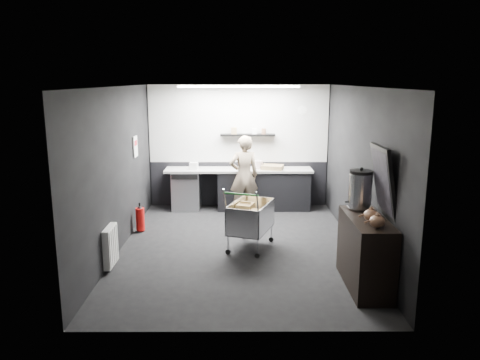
{
  "coord_description": "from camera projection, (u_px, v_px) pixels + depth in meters",
  "views": [
    {
      "loc": [
        -0.01,
        -7.59,
        2.82
      ],
      "look_at": [
        0.02,
        0.4,
        1.09
      ],
      "focal_mm": 35.0,
      "sensor_mm": 36.0,
      "label": 1
    }
  ],
  "objects": [
    {
      "name": "wall_left",
      "position": [
        118.0,
        170.0,
        7.72
      ],
      "size": [
        0.0,
        5.5,
        5.5
      ],
      "primitive_type": "plane",
      "rotation": [
        1.57,
        0.0,
        1.57
      ],
      "color": "black",
      "rests_on": "floor"
    },
    {
      "name": "ceiling",
      "position": [
        239.0,
        87.0,
        7.44
      ],
      "size": [
        5.5,
        5.5,
        0.0
      ],
      "primitive_type": "plane",
      "rotation": [
        3.14,
        0.0,
        0.0
      ],
      "color": "white",
      "rests_on": "wall_back"
    },
    {
      "name": "floating_shelf",
      "position": [
        248.0,
        135.0,
        10.23
      ],
      "size": [
        1.2,
        0.22,
        0.04
      ],
      "primitive_type": "cube",
      "color": "black",
      "rests_on": "wall_back"
    },
    {
      "name": "floor",
      "position": [
        239.0,
        247.0,
        8.01
      ],
      "size": [
        5.5,
        5.5,
        0.0
      ],
      "primitive_type": "plane",
      "color": "black",
      "rests_on": "ground"
    },
    {
      "name": "poster_red_band",
      "position": [
        135.0,
        143.0,
        8.93
      ],
      "size": [
        0.02,
        0.22,
        0.1
      ],
      "primitive_type": "cube",
      "color": "red",
      "rests_on": "poster"
    },
    {
      "name": "radiator",
      "position": [
        110.0,
        246.0,
        7.05
      ],
      "size": [
        0.1,
        0.5,
        0.6
      ],
      "primitive_type": "cube",
      "color": "white",
      "rests_on": "wall_left"
    },
    {
      "name": "kitchen_wall_panel",
      "position": [
        239.0,
        124.0,
        10.29
      ],
      "size": [
        3.95,
        0.02,
        1.7
      ],
      "primitive_type": "cube",
      "color": "silver",
      "rests_on": "wall_back"
    },
    {
      "name": "fire_extinguisher",
      "position": [
        140.0,
        218.0,
        8.76
      ],
      "size": [
        0.16,
        0.16,
        0.53
      ],
      "color": "red",
      "rests_on": "floor"
    },
    {
      "name": "pink_tub",
      "position": [
        259.0,
        165.0,
        10.17
      ],
      "size": [
        0.18,
        0.18,
        0.18
      ],
      "primitive_type": "cylinder",
      "color": "beige",
      "rests_on": "prep_counter"
    },
    {
      "name": "wall_right",
      "position": [
        359.0,
        170.0,
        7.73
      ],
      "size": [
        0.0,
        5.5,
        5.5
      ],
      "primitive_type": "plane",
      "rotation": [
        1.57,
        0.0,
        -1.57
      ],
      "color": "black",
      "rests_on": "floor"
    },
    {
      "name": "cardboard_box",
      "position": [
        272.0,
        167.0,
        10.13
      ],
      "size": [
        0.52,
        0.45,
        0.09
      ],
      "primitive_type": "cube",
      "rotation": [
        0.0,
        0.0,
        -0.25
      ],
      "color": "#90774C",
      "rests_on": "prep_counter"
    },
    {
      "name": "wall_back",
      "position": [
        239.0,
        146.0,
        10.41
      ],
      "size": [
        5.5,
        0.0,
        5.5
      ],
      "primitive_type": "plane",
      "rotation": [
        1.57,
        0.0,
        0.0
      ],
      "color": "black",
      "rests_on": "floor"
    },
    {
      "name": "white_container",
      "position": [
        194.0,
        166.0,
        10.12
      ],
      "size": [
        0.19,
        0.15,
        0.15
      ],
      "primitive_type": "cube",
      "rotation": [
        0.0,
        0.0,
        -0.12
      ],
      "color": "white",
      "rests_on": "prep_counter"
    },
    {
      "name": "ceiling_strip",
      "position": [
        239.0,
        87.0,
        9.26
      ],
      "size": [
        2.4,
        0.2,
        0.04
      ],
      "primitive_type": "cube",
      "color": "white",
      "rests_on": "ceiling"
    },
    {
      "name": "person",
      "position": [
        244.0,
        176.0,
        9.76
      ],
      "size": [
        0.69,
        0.53,
        1.69
      ],
      "primitive_type": "imported",
      "rotation": [
        0.0,
        0.0,
        3.37
      ],
      "color": "beige",
      "rests_on": "floor"
    },
    {
      "name": "wall_front",
      "position": [
        239.0,
        218.0,
        5.04
      ],
      "size": [
        5.5,
        0.0,
        5.5
      ],
      "primitive_type": "plane",
      "rotation": [
        -1.57,
        0.0,
        0.0
      ],
      "color": "black",
      "rests_on": "floor"
    },
    {
      "name": "shopping_cart",
      "position": [
        250.0,
        219.0,
        7.86
      ],
      "size": [
        0.89,
        1.16,
        1.08
      ],
      "color": "silver",
      "rests_on": "floor"
    },
    {
      "name": "wall_clock",
      "position": [
        302.0,
        110.0,
        10.22
      ],
      "size": [
        0.2,
        0.03,
        0.2
      ],
      "primitive_type": "cylinder",
      "rotation": [
        1.57,
        0.0,
        0.0
      ],
      "color": "white",
      "rests_on": "wall_back"
    },
    {
      "name": "sideboard",
      "position": [
        366.0,
        243.0,
        6.41
      ],
      "size": [
        0.56,
        1.31,
        1.96
      ],
      "color": "black",
      "rests_on": "floor"
    },
    {
      "name": "prep_counter",
      "position": [
        245.0,
        189.0,
        10.28
      ],
      "size": [
        3.2,
        0.61,
        0.9
      ],
      "color": "black",
      "rests_on": "floor"
    },
    {
      "name": "dado_panel",
      "position": [
        239.0,
        184.0,
        10.57
      ],
      "size": [
        3.95,
        0.02,
        1.0
      ],
      "primitive_type": "cube",
      "color": "black",
      "rests_on": "wall_back"
    },
    {
      "name": "poster",
      "position": [
        135.0,
        147.0,
        8.95
      ],
      "size": [
        0.02,
        0.3,
        0.4
      ],
      "primitive_type": "cube",
      "color": "white",
      "rests_on": "wall_left"
    }
  ]
}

